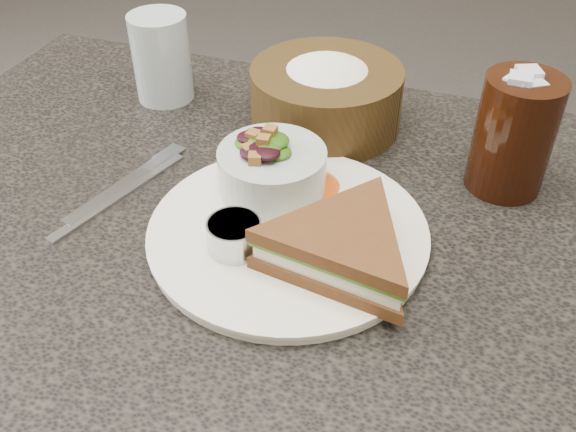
# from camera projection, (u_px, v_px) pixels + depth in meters

# --- Properties ---
(dining_table) EXTENTS (1.00, 0.70, 0.75)m
(dining_table) POSITION_uv_depth(u_px,v_px,m) (268.00, 407.00, 0.96)
(dining_table) COLOR black
(dining_table) RESTS_ON floor
(dinner_plate) EXTENTS (0.30, 0.30, 0.01)m
(dinner_plate) POSITION_uv_depth(u_px,v_px,m) (288.00, 233.00, 0.69)
(dinner_plate) COLOR white
(dinner_plate) RESTS_ON dining_table
(sandwich) EXTENTS (0.22, 0.22, 0.05)m
(sandwich) POSITION_uv_depth(u_px,v_px,m) (343.00, 247.00, 0.62)
(sandwich) COLOR #52311B
(sandwich) RESTS_ON dinner_plate
(salad_bowl) EXTENTS (0.15, 0.15, 0.07)m
(salad_bowl) POSITION_uv_depth(u_px,v_px,m) (272.00, 164.00, 0.72)
(salad_bowl) COLOR #A8B4AF
(salad_bowl) RESTS_ON dinner_plate
(dressing_ramekin) EXTENTS (0.06, 0.06, 0.03)m
(dressing_ramekin) POSITION_uv_depth(u_px,v_px,m) (234.00, 236.00, 0.65)
(dressing_ramekin) COLOR #ACAFB3
(dressing_ramekin) RESTS_ON dinner_plate
(orange_wedge) EXTENTS (0.09, 0.09, 0.03)m
(orange_wedge) POSITION_uv_depth(u_px,v_px,m) (312.00, 176.00, 0.73)
(orange_wedge) COLOR #EF5412
(orange_wedge) RESTS_ON dinner_plate
(fork) EXTENTS (0.06, 0.17, 0.00)m
(fork) POSITION_uv_depth(u_px,v_px,m) (121.00, 187.00, 0.76)
(fork) COLOR #9A9FA6
(fork) RESTS_ON dining_table
(knife) EXTENTS (0.07, 0.20, 0.00)m
(knife) POSITION_uv_depth(u_px,v_px,m) (120.00, 195.00, 0.75)
(knife) COLOR #A9ACB0
(knife) RESTS_ON dining_table
(bread_basket) EXTENTS (0.26, 0.26, 0.11)m
(bread_basket) POSITION_uv_depth(u_px,v_px,m) (326.00, 88.00, 0.84)
(bread_basket) COLOR #4E391A
(bread_basket) RESTS_ON dining_table
(cola_glass) EXTENTS (0.12, 0.12, 0.15)m
(cola_glass) POSITION_uv_depth(u_px,v_px,m) (515.00, 130.00, 0.72)
(cola_glass) COLOR black
(cola_glass) RESTS_ON dining_table
(water_glass) EXTENTS (0.09, 0.09, 0.12)m
(water_glass) POSITION_uv_depth(u_px,v_px,m) (162.00, 58.00, 0.90)
(water_glass) COLOR #ABBCC6
(water_glass) RESTS_ON dining_table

